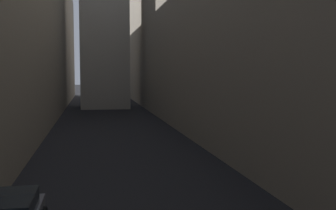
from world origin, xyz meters
The scene contains 2 objects.
ground_plane centered at (0.00, 48.00, 0.00)m, with size 264.00×264.00×0.00m, color black.
building_block_right centered at (11.26, 50.00, 9.96)m, with size 11.51×108.00×19.93m, color gray.
Camera 1 is at (-1.86, 12.19, 5.13)m, focal length 43.45 mm.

